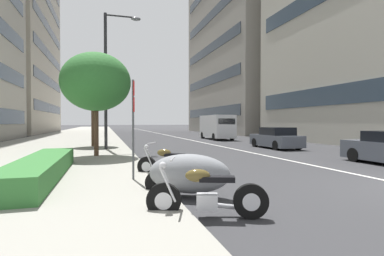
{
  "coord_description": "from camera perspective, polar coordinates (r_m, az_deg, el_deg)",
  "views": [
    {
      "loc": [
        -5.23,
        8.1,
        1.75
      ],
      "look_at": [
        17.47,
        1.46,
        1.3
      ],
      "focal_mm": 27.96,
      "sensor_mm": 36.0,
      "label": 1
    }
  ],
  "objects": [
    {
      "name": "sidewalk_right_plaza",
      "position": [
        35.43,
        -21.69,
        -1.69
      ],
      "size": [
        160.0,
        9.59,
        0.15
      ],
      "primitive_type": "cube",
      "color": "gray",
      "rests_on": "ground"
    },
    {
      "name": "lane_centre_stripe",
      "position": [
        41.08,
        -4.91,
        -1.35
      ],
      "size": [
        110.0,
        0.16,
        0.01
      ],
      "primitive_type": "cube",
      "color": "silver",
      "rests_on": "ground"
    },
    {
      "name": "motorcycle_second_in_row",
      "position": [
        5.58,
        2.63,
        -12.73
      ],
      "size": [
        0.91,
        2.14,
        1.1
      ],
      "rotation": [
        0.0,
        0.0,
        1.24
      ],
      "color": "black",
      "rests_on": "ground"
    },
    {
      "name": "motorcycle_far_end_row",
      "position": [
        7.03,
        -0.75,
        -8.73
      ],
      "size": [
        1.63,
        2.08,
        1.01
      ],
      "rotation": [
        0.0,
        0.0,
        1.07
      ],
      "color": "gray",
      "rests_on": "ground"
    },
    {
      "name": "motorcycle_mid_row",
      "position": [
        9.58,
        -4.51,
        -6.91
      ],
      "size": [
        1.23,
        1.91,
        1.1
      ],
      "rotation": [
        0.0,
        0.0,
        1.02
      ],
      "color": "black",
      "rests_on": "ground"
    },
    {
      "name": "car_following_behind",
      "position": [
        20.9,
        15.72,
        -1.94
      ],
      "size": [
        4.17,
        1.83,
        1.41
      ],
      "rotation": [
        0.0,
        0.0,
        -0.01
      ],
      "color": "#4C515B",
      "rests_on": "ground"
    },
    {
      "name": "delivery_van_ahead",
      "position": [
        30.67,
        4.74,
        0.29
      ],
      "size": [
        5.5,
        2.16,
        2.46
      ],
      "rotation": [
        0.0,
        0.0,
        -0.02
      ],
      "color": "silver",
      "rests_on": "ground"
    },
    {
      "name": "parking_sign_by_curb",
      "position": [
        8.51,
        -11.13,
        2.04
      ],
      "size": [
        0.32,
        0.06,
        2.79
      ],
      "color": "#47494C",
      "rests_on": "sidewalk_right_plaza"
    },
    {
      "name": "street_lamp_with_banners",
      "position": [
        18.85,
        -15.24,
        10.9
      ],
      "size": [
        1.26,
        2.18,
        8.09
      ],
      "color": "#232326",
      "rests_on": "sidewalk_right_plaza"
    },
    {
      "name": "clipped_hedge_bed",
      "position": [
        9.73,
        -26.76,
        -6.78
      ],
      "size": [
        6.63,
        1.1,
        0.57
      ],
      "primitive_type": "cube",
      "color": "#337033",
      "rests_on": "sidewalk_right_plaza"
    },
    {
      "name": "street_tree_by_lamp_post",
      "position": [
        15.09,
        -17.85,
        8.34
      ],
      "size": [
        3.26,
        3.26,
        4.91
      ],
      "color": "#473323",
      "rests_on": "sidewalk_right_plaza"
    },
    {
      "name": "street_tree_far_plaza",
      "position": [
        21.18,
        -18.4,
        6.42
      ],
      "size": [
        2.79,
        2.79,
        4.79
      ],
      "color": "#473323",
      "rests_on": "sidewalk_right_plaza"
    },
    {
      "name": "office_tower_far_left_down_avenue",
      "position": [
        55.95,
        10.8,
        21.58
      ],
      "size": [
        25.99,
        14.23,
        42.69
      ],
      "color": "gray",
      "rests_on": "ground"
    }
  ]
}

